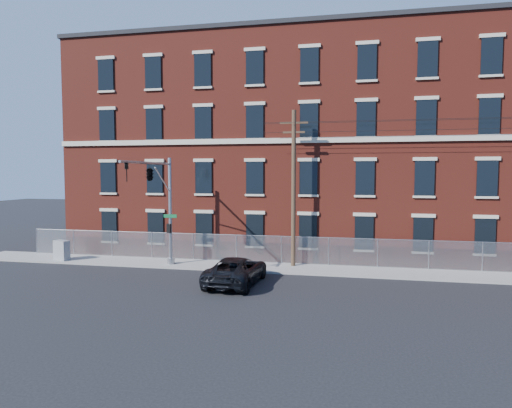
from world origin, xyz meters
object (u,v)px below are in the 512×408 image
object	(u,v)px
traffic_signal_mast	(155,185)
utility_cabinet	(62,250)
pickup_truck	(236,270)
utility_pole_near	(294,185)

from	to	relation	value
traffic_signal_mast	utility_cabinet	bearing A→B (deg)	165.68
pickup_truck	utility_pole_near	bearing A→B (deg)	-114.52
traffic_signal_mast	utility_pole_near	distance (m)	8.70
pickup_truck	utility_cabinet	xyz separation A→B (m)	(-13.34, 3.52, 0.05)
pickup_truck	traffic_signal_mast	bearing A→B (deg)	-12.38
utility_pole_near	utility_cabinet	xyz separation A→B (m)	(-15.91, -1.40, -4.54)
utility_pole_near	utility_cabinet	bearing A→B (deg)	-174.97
utility_pole_near	traffic_signal_mast	bearing A→B (deg)	-156.86
utility_cabinet	pickup_truck	bearing A→B (deg)	1.42
traffic_signal_mast	utility_pole_near	bearing A→B (deg)	23.14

